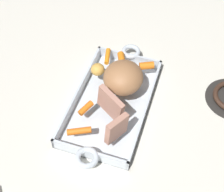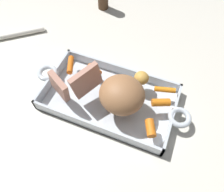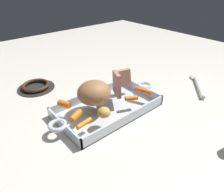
{
  "view_description": "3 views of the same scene",
  "coord_description": "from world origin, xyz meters",
  "px_view_note": "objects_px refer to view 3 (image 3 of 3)",
  "views": [
    {
      "loc": [
        0.53,
        0.17,
        0.76
      ],
      "look_at": [
        0.02,
        0.01,
        0.07
      ],
      "focal_mm": 51.71,
      "sensor_mm": 36.0,
      "label": 1
    },
    {
      "loc": [
        -0.13,
        0.29,
        0.52
      ],
      "look_at": [
        -0.02,
        0.02,
        0.06
      ],
      "focal_mm": 33.8,
      "sensor_mm": 36.0,
      "label": 2
    },
    {
      "loc": [
        -0.39,
        -0.48,
        0.43
      ],
      "look_at": [
        0.02,
        0.0,
        0.05
      ],
      "focal_mm": 32.88,
      "sensor_mm": 36.0,
      "label": 3
    }
  ],
  "objects_px": {
    "roast_slice_thick": "(117,84)",
    "potato_corner": "(104,112)",
    "baby_carrot_northeast": "(143,91)",
    "pork_roast": "(94,93)",
    "baby_carrot_center_right": "(84,123)",
    "serving_spoon": "(198,84)",
    "baby_carrot_long": "(64,104)",
    "roast_slice_outer": "(122,78)",
    "stove_burner_rear": "(36,86)",
    "baby_carrot_northwest": "(131,98)",
    "baby_carrot_southwest": "(76,116)",
    "roasting_dish": "(108,108)"
  },
  "relations": [
    {
      "from": "baby_carrot_northwest",
      "to": "baby_carrot_northeast",
      "type": "bearing_deg",
      "value": 7.9
    },
    {
      "from": "baby_carrot_center_right",
      "to": "potato_corner",
      "type": "distance_m",
      "value": 0.07
    },
    {
      "from": "pork_roast",
      "to": "serving_spoon",
      "type": "bearing_deg",
      "value": -15.41
    },
    {
      "from": "roasting_dish",
      "to": "baby_carrot_southwest",
      "type": "bearing_deg",
      "value": -174.2
    },
    {
      "from": "roast_slice_thick",
      "to": "roasting_dish",
      "type": "bearing_deg",
      "value": -164.75
    },
    {
      "from": "roast_slice_outer",
      "to": "baby_carrot_southwest",
      "type": "height_order",
      "value": "roast_slice_outer"
    },
    {
      "from": "stove_burner_rear",
      "to": "serving_spoon",
      "type": "relative_size",
      "value": 0.81
    },
    {
      "from": "roast_slice_thick",
      "to": "potato_corner",
      "type": "xyz_separation_m",
      "value": [
        -0.13,
        -0.08,
        -0.02
      ]
    },
    {
      "from": "roasting_dish",
      "to": "baby_carrot_center_right",
      "type": "bearing_deg",
      "value": -156.85
    },
    {
      "from": "serving_spoon",
      "to": "roast_slice_thick",
      "type": "bearing_deg",
      "value": 122.02
    },
    {
      "from": "baby_carrot_center_right",
      "to": "baby_carrot_northeast",
      "type": "bearing_deg",
      "value": 3.66
    },
    {
      "from": "baby_carrot_northwest",
      "to": "stove_burner_rear",
      "type": "distance_m",
      "value": 0.43
    },
    {
      "from": "pork_roast",
      "to": "baby_carrot_northeast",
      "type": "bearing_deg",
      "value": -18.6
    },
    {
      "from": "roast_slice_thick",
      "to": "baby_carrot_northwest",
      "type": "xyz_separation_m",
      "value": [
        0.01,
        -0.07,
        -0.03
      ]
    },
    {
      "from": "baby_carrot_center_right",
      "to": "baby_carrot_northeast",
      "type": "xyz_separation_m",
      "value": [
        0.28,
        0.02,
        0.0
      ]
    },
    {
      "from": "pork_roast",
      "to": "baby_carrot_northwest",
      "type": "xyz_separation_m",
      "value": [
        0.11,
        -0.07,
        -0.03
      ]
    },
    {
      "from": "baby_carrot_southwest",
      "to": "potato_corner",
      "type": "relative_size",
      "value": 1.14
    },
    {
      "from": "serving_spoon",
      "to": "roast_slice_outer",
      "type": "bearing_deg",
      "value": 113.11
    },
    {
      "from": "roasting_dish",
      "to": "roast_slice_thick",
      "type": "height_order",
      "value": "roast_slice_thick"
    },
    {
      "from": "baby_carrot_southwest",
      "to": "potato_corner",
      "type": "distance_m",
      "value": 0.09
    },
    {
      "from": "baby_carrot_northwest",
      "to": "baby_carrot_southwest",
      "type": "bearing_deg",
      "value": 169.63
    },
    {
      "from": "baby_carrot_long",
      "to": "serving_spoon",
      "type": "distance_m",
      "value": 0.59
    },
    {
      "from": "baby_carrot_long",
      "to": "stove_burner_rear",
      "type": "height_order",
      "value": "baby_carrot_long"
    },
    {
      "from": "roasting_dish",
      "to": "baby_carrot_center_right",
      "type": "distance_m",
      "value": 0.16
    },
    {
      "from": "baby_carrot_long",
      "to": "potato_corner",
      "type": "xyz_separation_m",
      "value": [
        0.07,
        -0.13,
        0.01
      ]
    },
    {
      "from": "baby_carrot_northwest",
      "to": "baby_carrot_long",
      "type": "height_order",
      "value": "baby_carrot_long"
    },
    {
      "from": "baby_carrot_northwest",
      "to": "baby_carrot_northeast",
      "type": "height_order",
      "value": "same"
    },
    {
      "from": "roast_slice_thick",
      "to": "potato_corner",
      "type": "height_order",
      "value": "roast_slice_thick"
    },
    {
      "from": "roast_slice_thick",
      "to": "baby_carrot_long",
      "type": "height_order",
      "value": "roast_slice_thick"
    },
    {
      "from": "stove_burner_rear",
      "to": "serving_spoon",
      "type": "distance_m",
      "value": 0.71
    },
    {
      "from": "pork_roast",
      "to": "roast_slice_thick",
      "type": "distance_m",
      "value": 0.1
    },
    {
      "from": "baby_carrot_southwest",
      "to": "stove_burner_rear",
      "type": "xyz_separation_m",
      "value": [
        0.01,
        0.34,
        -0.04
      ]
    },
    {
      "from": "baby_carrot_center_right",
      "to": "baby_carrot_long",
      "type": "height_order",
      "value": "baby_carrot_long"
    },
    {
      "from": "pork_roast",
      "to": "roast_slice_outer",
      "type": "distance_m",
      "value": 0.16
    },
    {
      "from": "roast_slice_outer",
      "to": "potato_corner",
      "type": "relative_size",
      "value": 1.64
    },
    {
      "from": "baby_carrot_long",
      "to": "stove_burner_rear",
      "type": "relative_size",
      "value": 0.27
    },
    {
      "from": "roast_slice_thick",
      "to": "baby_carrot_northeast",
      "type": "bearing_deg",
      "value": -34.59
    },
    {
      "from": "baby_carrot_northeast",
      "to": "roast_slice_thick",
      "type": "bearing_deg",
      "value": 145.41
    },
    {
      "from": "serving_spoon",
      "to": "baby_carrot_long",
      "type": "bearing_deg",
      "value": 123.36
    },
    {
      "from": "potato_corner",
      "to": "baby_carrot_center_right",
      "type": "bearing_deg",
      "value": 174.68
    },
    {
      "from": "baby_carrot_long",
      "to": "baby_carrot_southwest",
      "type": "bearing_deg",
      "value": -93.26
    },
    {
      "from": "pork_roast",
      "to": "roast_slice_thick",
      "type": "relative_size",
      "value": 1.38
    },
    {
      "from": "baby_carrot_center_right",
      "to": "roast_slice_thick",
      "type": "bearing_deg",
      "value": 20.95
    },
    {
      "from": "pork_roast",
      "to": "baby_carrot_long",
      "type": "distance_m",
      "value": 0.11
    },
    {
      "from": "roast_slice_outer",
      "to": "baby_carrot_center_right",
      "type": "relative_size",
      "value": 1.2
    },
    {
      "from": "roast_slice_outer",
      "to": "baby_carrot_southwest",
      "type": "distance_m",
      "value": 0.27
    },
    {
      "from": "baby_carrot_southwest",
      "to": "roasting_dish",
      "type": "bearing_deg",
      "value": 5.8
    },
    {
      "from": "baby_carrot_northeast",
      "to": "serving_spoon",
      "type": "bearing_deg",
      "value": -13.34
    },
    {
      "from": "baby_carrot_center_right",
      "to": "stove_burner_rear",
      "type": "bearing_deg",
      "value": 88.74
    },
    {
      "from": "pork_roast",
      "to": "baby_carrot_southwest",
      "type": "relative_size",
      "value": 2.48
    }
  ]
}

